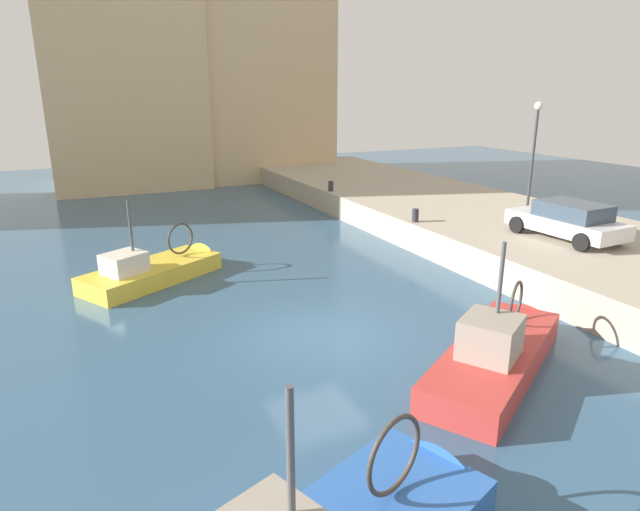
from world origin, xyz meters
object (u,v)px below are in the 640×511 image
fishing_boat_red (498,361)px  mooring_bollard_mid (415,215)px  fishing_boat_yellow (162,276)px  mooring_bollard_north (331,186)px  quay_streetlamp (535,139)px  parked_car_white (568,220)px

fishing_boat_red → mooring_bollard_mid: 10.34m
fishing_boat_yellow → mooring_bollard_north: bearing=34.9°
fishing_boat_yellow → mooring_bollard_mid: size_ratio=10.67×
mooring_bollard_mid → mooring_bollard_north: bearing=90.0°
mooring_bollard_mid → quay_streetlamp: 6.42m
fishing_boat_red → fishing_boat_yellow: fishing_boat_red is taller
fishing_boat_red → mooring_bollard_north: fishing_boat_red is taller
mooring_bollard_north → fishing_boat_yellow: bearing=-145.1°
fishing_boat_red → fishing_boat_yellow: (-6.35, 10.20, -0.03)m
quay_streetlamp → fishing_boat_red: bearing=-137.6°
fishing_boat_yellow → parked_car_white: 15.00m
fishing_boat_yellow → mooring_bollard_mid: 10.48m
parked_car_white → quay_streetlamp: size_ratio=0.89×
fishing_boat_yellow → mooring_bollard_north: size_ratio=10.67×
fishing_boat_red → parked_car_white: bearing=32.5°
fishing_boat_red → mooring_bollard_north: 17.94m
mooring_bollard_mid → parked_car_white: bearing=-52.9°
quay_streetlamp → mooring_bollard_mid: bearing=173.9°
mooring_bollard_mid → quay_streetlamp: bearing=-6.1°
mooring_bollard_north → quay_streetlamp: quay_streetlamp is taller
parked_car_white → mooring_bollard_mid: 5.84m
fishing_boat_yellow → parked_car_white: size_ratio=1.37×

